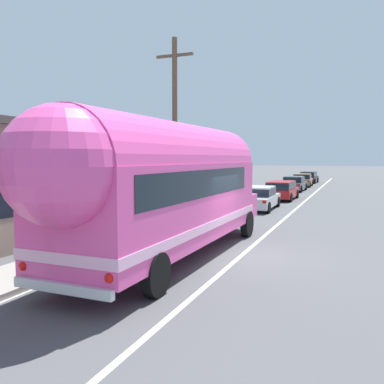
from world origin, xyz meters
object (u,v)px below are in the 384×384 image
painted_bus (165,184)px  car_second (282,189)px  car_lead (259,197)px  car_third (294,183)px  car_fourth (302,180)px  utility_pole (175,128)px  car_fifth (309,177)px

painted_bus → car_second: size_ratio=2.68×
car_lead → car_third: (0.04, 14.46, -0.01)m
painted_bus → car_lead: painted_bus is taller
car_lead → car_fourth: size_ratio=1.07×
car_fourth → utility_pole: bearing=-95.4°
car_third → car_fifth: same height
car_second → car_third: 8.43m
painted_bus → car_fifth: bearing=90.2°
car_fourth → car_fifth: 6.32m
car_fourth → car_fifth: bearing=89.9°
painted_bus → car_lead: bearing=90.6°
car_second → car_third: same height
utility_pole → painted_bus: utility_pole is taller
car_third → car_lead: bearing=-90.2°
painted_bus → car_lead: 13.28m
car_lead → painted_bus: bearing=-89.4°
utility_pole → car_fifth: (2.58, 33.76, -3.64)m
car_fifth → car_fourth: bearing=-90.1°
car_second → car_third: (-0.28, 8.43, -0.06)m
car_lead → car_fourth: (0.03, 20.92, -0.01)m
car_third → utility_pole: bearing=-97.0°
painted_bus → car_fifth: (-0.11, 40.43, -1.52)m
car_second → car_fifth: bearing=90.8°
utility_pole → car_third: (2.58, 20.98, -3.69)m
painted_bus → car_fifth: painted_bus is taller
car_fourth → car_third: bearing=-89.9°
car_fifth → car_third: bearing=-90.0°
car_lead → car_second: same height
painted_bus → car_second: (0.18, 19.22, -1.51)m
car_lead → car_fifth: (0.04, 27.24, 0.04)m
car_lead → car_fifth: bearing=89.9°
utility_pole → car_second: bearing=77.1°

